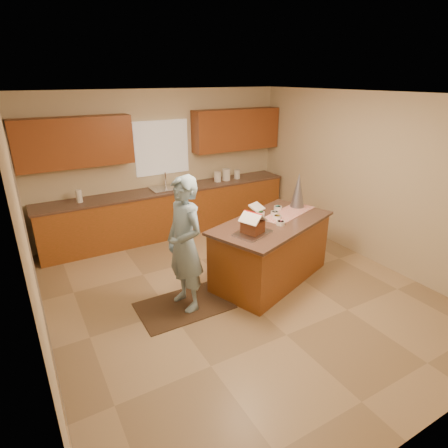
{
  "coord_description": "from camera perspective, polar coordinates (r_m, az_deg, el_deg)",
  "views": [
    {
      "loc": [
        -2.46,
        -3.9,
        2.9
      ],
      "look_at": [
        -0.1,
        0.2,
        1.0
      ],
      "focal_mm": 29.59,
      "sensor_mm": 36.0,
      "label": 1
    }
  ],
  "objects": [
    {
      "name": "wall_right",
      "position": [
        6.5,
        21.36,
        6.57
      ],
      "size": [
        5.5,
        5.5,
        0.0
      ],
      "primitive_type": "plane",
      "color": "beige",
      "rests_on": "floor"
    },
    {
      "name": "canister_b",
      "position": [
        7.59,
        0.35,
        7.66
      ],
      "size": [
        0.16,
        0.16,
        0.24
      ],
      "primitive_type": "cylinder",
      "color": "white",
      "rests_on": "back_counter_top"
    },
    {
      "name": "wall_back",
      "position": [
        7.26,
        -9.53,
        9.24
      ],
      "size": [
        5.5,
        5.5,
        0.0
      ],
      "primitive_type": "plane",
      "color": "beige",
      "rests_on": "floor"
    },
    {
      "name": "paper_towel",
      "position": [
        6.68,
        -21.49,
        4.04
      ],
      "size": [
        0.1,
        0.1,
        0.22
      ],
      "primitive_type": "cylinder",
      "color": "white",
      "rests_on": "back_counter_top"
    },
    {
      "name": "baking_tray",
      "position": [
        4.94,
        4.43,
        -1.42
      ],
      "size": [
        0.56,
        0.49,
        0.03
      ],
      "primitive_type": "cube",
      "rotation": [
        0.0,
        0.0,
        0.35
      ],
      "color": "silver",
      "rests_on": "island_top"
    },
    {
      "name": "upper_cabinet_right",
      "position": [
        7.68,
        1.9,
        14.37
      ],
      "size": [
        1.85,
        0.35,
        0.8
      ],
      "primitive_type": "cube",
      "color": "brown",
      "rests_on": "wall_back"
    },
    {
      "name": "upper_cabinet_left",
      "position": [
        6.61,
        -22.12,
        11.61
      ],
      "size": [
        1.85,
        0.35,
        0.8
      ],
      "primitive_type": "cube",
      "color": "brown",
      "rests_on": "wall_back"
    },
    {
      "name": "island_top",
      "position": [
        5.41,
        7.48,
        0.2
      ],
      "size": [
        2.15,
        1.6,
        0.04
      ],
      "primitive_type": "cube",
      "rotation": [
        0.0,
        0.0,
        0.35
      ],
      "color": "brown",
      "rests_on": "island_base"
    },
    {
      "name": "table_runner",
      "position": [
        5.77,
        9.98,
        1.71
      ],
      "size": [
        1.09,
        0.69,
        0.01
      ],
      "primitive_type": "cube",
      "rotation": [
        0.0,
        0.0,
        0.35
      ],
      "color": "#AD170C",
      "rests_on": "island_top"
    },
    {
      "name": "window_curtain",
      "position": [
        7.18,
        -9.59,
        11.53
      ],
      "size": [
        1.05,
        0.03,
        1.0
      ],
      "primitive_type": "cube",
      "color": "white",
      "rests_on": "wall_back"
    },
    {
      "name": "back_counter_base",
      "position": [
        7.24,
        -8.23,
        1.78
      ],
      "size": [
        4.8,
        0.6,
        0.88
      ],
      "primitive_type": "cube",
      "color": "#9A471F",
      "rests_on": "floor"
    },
    {
      "name": "sink",
      "position": [
        7.1,
        -8.42,
        5.19
      ],
      "size": [
        0.7,
        0.45,
        0.12
      ],
      "primitive_type": "cube",
      "color": "silver",
      "rests_on": "back_counter_top"
    },
    {
      "name": "floor",
      "position": [
        5.45,
        1.99,
        -10.29
      ],
      "size": [
        5.5,
        5.5,
        0.0
      ],
      "primitive_type": "plane",
      "color": "tan",
      "rests_on": "ground"
    },
    {
      "name": "wall_front",
      "position": [
        3.13,
        30.51,
        -11.21
      ],
      "size": [
        5.5,
        5.5,
        0.0
      ],
      "primitive_type": "plane",
      "color": "beige",
      "rests_on": "floor"
    },
    {
      "name": "back_counter_top",
      "position": [
        7.1,
        -8.43,
        5.27
      ],
      "size": [
        4.85,
        0.63,
        0.04
      ],
      "primitive_type": "cube",
      "color": "brown",
      "rests_on": "back_counter_base"
    },
    {
      "name": "tinsel_tree",
      "position": [
        5.99,
        11.39,
        5.16
      ],
      "size": [
        0.29,
        0.29,
        0.56
      ],
      "primitive_type": "cone",
      "rotation": [
        0.0,
        0.0,
        0.35
      ],
      "color": "#ABA9B6",
      "rests_on": "island_top"
    },
    {
      "name": "cookbook",
      "position": [
        5.69,
        5.1,
        2.62
      ],
      "size": [
        0.27,
        0.24,
        0.1
      ],
      "primitive_type": "cube",
      "rotation": [
        -1.13,
        0.0,
        0.35
      ],
      "color": "white",
      "rests_on": "island_top"
    },
    {
      "name": "gingerbread_house",
      "position": [
        4.89,
        4.47,
        -0.13
      ],
      "size": [
        0.36,
        0.36,
        0.29
      ],
      "color": "maroon",
      "rests_on": "baking_tray"
    },
    {
      "name": "rug",
      "position": [
        5.16,
        -6.19,
        -12.43
      ],
      "size": [
        1.22,
        0.79,
        0.01
      ],
      "primitive_type": "cube",
      "color": "black",
      "rests_on": "floor"
    },
    {
      "name": "boy",
      "position": [
        4.73,
        -6.07,
        -3.18
      ],
      "size": [
        0.52,
        0.71,
        1.79
      ],
      "primitive_type": "imported",
      "rotation": [
        0.0,
        0.0,
        -1.42
      ],
      "color": "#8BAEC6",
      "rests_on": "rug"
    },
    {
      "name": "ceiling",
      "position": [
        4.62,
        2.45,
        19.36
      ],
      "size": [
        5.5,
        5.5,
        0.0
      ],
      "primitive_type": "plane",
      "color": "silver",
      "rests_on": "floor"
    },
    {
      "name": "candy_bowls",
      "position": [
        5.55,
        7.34,
        1.3
      ],
      "size": [
        0.7,
        0.65,
        0.06
      ],
      "color": "pink",
      "rests_on": "island_top"
    },
    {
      "name": "island_base",
      "position": [
        5.6,
        7.24,
        -4.27
      ],
      "size": [
        2.04,
        1.49,
        0.9
      ],
      "primitive_type": "cube",
      "rotation": [
        0.0,
        0.0,
        0.35
      ],
      "color": "#9A471F",
      "rests_on": "floor"
    },
    {
      "name": "wall_left",
      "position": [
        4.2,
        -28.15,
        -2.54
      ],
      "size": [
        5.5,
        5.5,
        0.0
      ],
      "primitive_type": "plane",
      "color": "beige",
      "rests_on": "floor"
    },
    {
      "name": "stone_accent",
      "position": [
        3.51,
        -26.74,
        -8.73
      ],
      "size": [
        0.0,
        2.5,
        2.5
      ],
      "primitive_type": "plane",
      "rotation": [
        1.57,
        0.0,
        1.57
      ],
      "color": "gray",
      "rests_on": "wall_left"
    },
    {
      "name": "faucet",
      "position": [
        7.22,
        -9.04,
        6.83
      ],
      "size": [
        0.03,
        0.03,
        0.28
      ],
      "primitive_type": "cylinder",
      "color": "silver",
      "rests_on": "back_counter_top"
    },
    {
      "name": "canister_c",
      "position": [
        7.73,
        2.02,
        7.7
      ],
      "size": [
        0.13,
        0.13,
        0.18
      ],
      "primitive_type": "cylinder",
      "color": "white",
      "rests_on": "back_counter_top"
    },
    {
      "name": "canister_a",
      "position": [
        7.5,
        -1.0,
        7.34
      ],
      "size": [
        0.15,
        0.15,
        0.2
      ],
      "primitive_type": "cylinder",
      "color": "white",
      "rests_on": "back_counter_top"
    }
  ]
}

